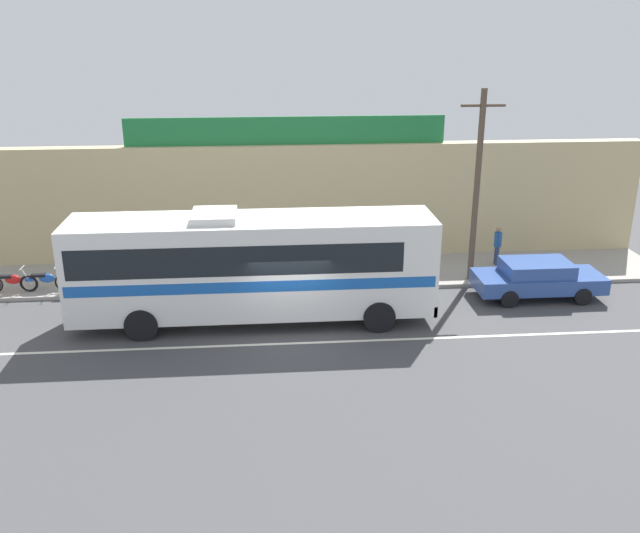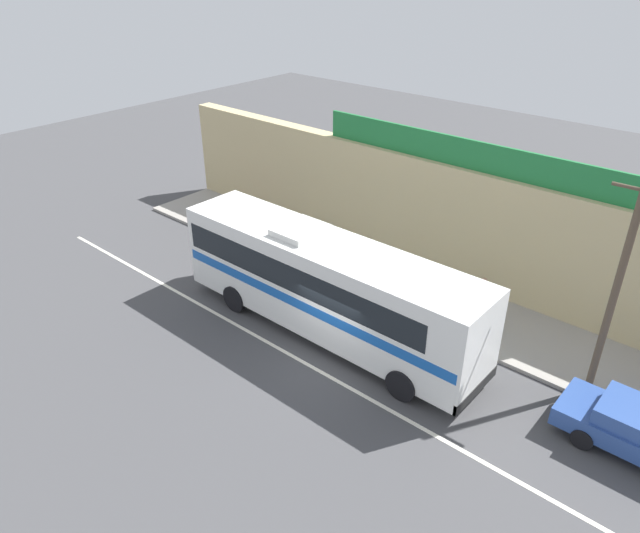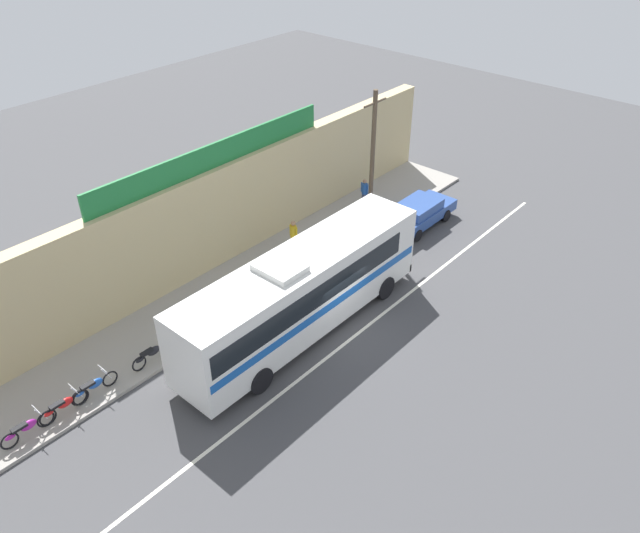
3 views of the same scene
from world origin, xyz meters
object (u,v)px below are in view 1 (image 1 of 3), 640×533
motorcycle_blue (11,281)px  pedestrian_near_shop (353,247)px  pedestrian_by_curb (498,243)px  utility_pole (477,184)px  motorcycle_red (111,279)px  intercity_bus (250,263)px  motorcycle_purple (45,280)px  parked_car (538,278)px

motorcycle_blue → pedestrian_near_shop: 12.72m
motorcycle_blue → pedestrian_by_curb: pedestrian_by_curb is taller
utility_pole → motorcycle_red: 13.81m
intercity_bus → motorcycle_purple: 8.27m
parked_car → pedestrian_by_curb: 3.24m
motorcycle_purple → parked_car: bearing=-5.6°
motorcycle_blue → motorcycle_purple: same height
intercity_bus → pedestrian_by_curb: (9.80, 4.46, -1.01)m
parked_car → intercity_bus: bearing=-173.0°
intercity_bus → pedestrian_near_shop: size_ratio=6.73×
parked_car → motorcycle_blue: size_ratio=2.46×
pedestrian_near_shop → utility_pole: bearing=-15.1°
motorcycle_red → pedestrian_near_shop: (9.07, 1.23, 0.59)m
intercity_bus → pedestrian_by_curb: size_ratio=7.38×
motorcycle_red → pedestrian_by_curb: bearing=6.0°
parked_car → utility_pole: (-1.96, 1.67, 3.09)m
utility_pole → parked_car: bearing=-40.3°
parked_car → pedestrian_by_curb: (-0.43, 3.20, 0.32)m
motorcycle_red → pedestrian_near_shop: 9.17m
motorcycle_red → pedestrian_near_shop: size_ratio=1.07×
parked_car → utility_pole: utility_pole is taller
intercity_bus → motorcycle_blue: intercity_bus is taller
motorcycle_red → pedestrian_near_shop: bearing=7.7°
intercity_bus → motorcycle_blue: bearing=161.2°
motorcycle_red → motorcycle_blue: 3.59m
pedestrian_by_curb → pedestrian_near_shop: size_ratio=0.91×
motorcycle_blue → pedestrian_by_curb: size_ratio=1.17×
parked_car → pedestrian_near_shop: 6.94m
intercity_bus → pedestrian_near_shop: bearing=46.3°
motorcycle_purple → pedestrian_near_shop: bearing=5.5°
motorcycle_purple → pedestrian_by_curb: size_ratio=1.17×
intercity_bus → motorcycle_blue: (-8.74, 2.97, -1.50)m
intercity_bus → motorcycle_purple: intercity_bus is taller
parked_car → pedestrian_near_shop: size_ratio=2.61×
motorcycle_purple → pedestrian_by_curb: pedestrian_by_curb is taller
parked_car → pedestrian_near_shop: (-6.32, 2.84, 0.42)m
utility_pole → motorcycle_red: utility_pole is taller
intercity_bus → parked_car: 10.39m
intercity_bus → utility_pole: 8.94m
motorcycle_blue → pedestrian_near_shop: bearing=5.1°
intercity_bus → pedestrian_near_shop: intercity_bus is taller
intercity_bus → motorcycle_red: bearing=150.9°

